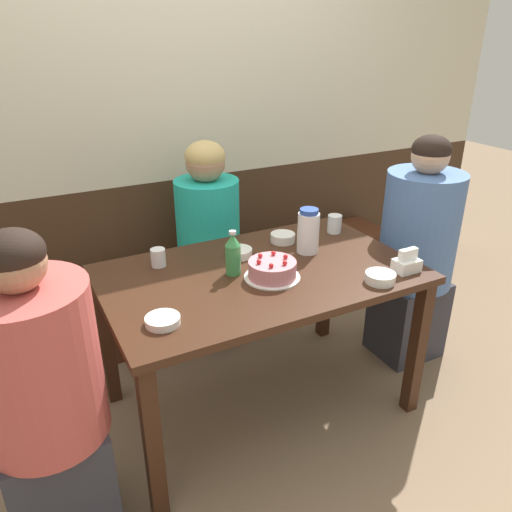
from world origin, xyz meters
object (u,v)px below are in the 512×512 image
at_px(water_pitcher, 308,231).
at_px(bowl_sauce_shallow, 239,253).
at_px(napkin_holder, 407,263).
at_px(person_pale_blue_shirt, 209,247).
at_px(birthday_cake, 272,270).
at_px(glass_water_tall, 158,258).
at_px(bowl_soup_white, 283,238).
at_px(glass_tumbler_short, 335,224).
at_px(person_grey_tee, 44,397).
at_px(soju_bottle, 233,254).
at_px(bowl_side_dish, 380,278).
at_px(bench_seat, 196,293).
at_px(bowl_rice_small, 163,321).
at_px(person_teal_shirt, 416,253).

xyz_separation_m(water_pitcher, bowl_sauce_shallow, (-0.31, 0.10, -0.09)).
distance_m(napkin_holder, person_pale_blue_shirt, 1.12).
height_order(birthday_cake, water_pitcher, water_pitcher).
bearing_deg(glass_water_tall, napkin_holder, -30.45).
distance_m(bowl_soup_white, glass_tumbler_short, 0.30).
bearing_deg(bowl_sauce_shallow, person_grey_tee, -154.90).
bearing_deg(glass_water_tall, bowl_sauce_shallow, -11.58).
height_order(soju_bottle, bowl_sauce_shallow, soju_bottle).
bearing_deg(bowl_soup_white, bowl_side_dish, -75.71).
height_order(napkin_holder, person_grey_tee, person_grey_tee).
height_order(bowl_soup_white, person_pale_blue_shirt, person_pale_blue_shirt).
xyz_separation_m(bench_seat, bowl_side_dish, (0.39, -1.15, 0.54)).
bearing_deg(bowl_side_dish, glass_tumbler_short, 73.75).
bearing_deg(soju_bottle, bowl_sauce_shallow, 56.61).
xyz_separation_m(birthday_cake, soju_bottle, (-0.13, 0.11, 0.06)).
bearing_deg(napkin_holder, soju_bottle, 154.20).
bearing_deg(bowl_rice_small, person_pale_blue_shirt, 58.60).
height_order(soju_bottle, person_grey_tee, person_grey_tee).
bearing_deg(bowl_soup_white, glass_water_tall, 178.23).
xyz_separation_m(glass_water_tall, glass_tumbler_short, (0.93, -0.03, 0.01)).
distance_m(bowl_soup_white, glass_water_tall, 0.63).
bearing_deg(bowl_rice_small, bench_seat, 64.00).
relative_size(bowl_rice_small, bowl_side_dish, 1.00).
xyz_separation_m(bench_seat, birthday_cake, (0.01, -0.91, 0.56)).
relative_size(glass_water_tall, glass_tumbler_short, 0.88).
relative_size(bowl_soup_white, person_teal_shirt, 0.10).
bearing_deg(bench_seat, bowl_rice_small, -116.00).
bearing_deg(birthday_cake, person_pale_blue_shirt, 88.40).
xyz_separation_m(birthday_cake, glass_tumbler_short, (0.54, 0.30, 0.01)).
height_order(bowl_side_dish, glass_water_tall, glass_water_tall).
distance_m(soju_bottle, bowl_sauce_shallow, 0.20).
xyz_separation_m(bench_seat, person_pale_blue_shirt, (0.04, -0.15, 0.36)).
distance_m(glass_water_tall, person_pale_blue_shirt, 0.62).
bearing_deg(water_pitcher, person_teal_shirt, -6.15).
distance_m(water_pitcher, glass_water_tall, 0.70).
relative_size(glass_tumbler_short, person_pale_blue_shirt, 0.08).
bearing_deg(soju_bottle, bowl_soup_white, 29.18).
bearing_deg(bench_seat, soju_bottle, -98.15).
relative_size(bowl_soup_white, bowl_sauce_shallow, 0.97).
bearing_deg(bowl_soup_white, soju_bottle, -150.82).
relative_size(bowl_sauce_shallow, person_grey_tee, 0.11).
height_order(bowl_sauce_shallow, glass_water_tall, glass_water_tall).
relative_size(bowl_soup_white, person_pale_blue_shirt, 0.10).
bearing_deg(glass_tumbler_short, soju_bottle, -164.03).
bearing_deg(bench_seat, person_teal_shirt, -41.22).
bearing_deg(water_pitcher, bowl_rice_small, -159.94).
height_order(bowl_soup_white, person_grey_tee, person_grey_tee).
bearing_deg(bowl_rice_small, bowl_side_dish, -6.70).
relative_size(bowl_sauce_shallow, person_pale_blue_shirt, 0.11).
xyz_separation_m(bowl_soup_white, bowl_rice_small, (-0.76, -0.45, -0.01)).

